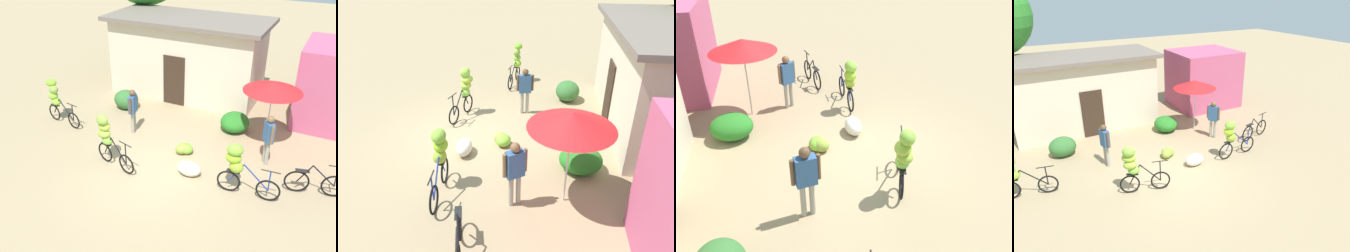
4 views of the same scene
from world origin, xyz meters
The scene contains 13 objects.
ground_plane centered at (0.00, 0.00, 0.00)m, with size 60.00×60.00×0.00m, color tan.
building_low centered at (-1.50, 5.71, 1.63)m, with size 6.50×3.09×3.22m.
hedge_bush_front_left centered at (-3.02, 3.22, 0.37)m, with size 0.98×0.87×0.74m, color #346C31.
hedge_bush_front_right centered at (1.37, 3.38, 0.33)m, with size 1.00×1.10×0.66m, color #277724.
market_umbrella centered at (2.57, 2.93, 2.08)m, with size 1.83×1.83×2.26m.
bicycle_leftmost centered at (-4.66, 1.16, 0.94)m, with size 1.66×0.48×1.62m.
bicycle_near_pile centered at (-1.46, -0.28, 0.96)m, with size 1.53×0.65×1.62m.
bicycle_center_loaded centered at (2.45, 0.05, 0.92)m, with size 1.70×0.40×1.53m.
bicycle_by_shop centered at (4.35, 0.94, 0.37)m, with size 1.59×0.43×0.98m.
banana_pile_on_ground centered at (0.38, 1.23, 0.17)m, with size 0.66×0.63×0.35m.
produce_sack centered at (0.98, 0.23, 0.22)m, with size 0.70×0.44×0.44m, color silver.
person_vendor centered at (-1.77, 1.71, 0.97)m, with size 0.27×0.57×1.60m.
person_bystander centered at (2.82, 1.82, 0.99)m, with size 0.38×0.50×1.62m.
Camera 2 is at (8.44, 2.31, 5.17)m, focal length 35.04 mm.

